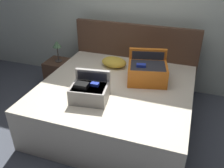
% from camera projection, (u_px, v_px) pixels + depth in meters
% --- Properties ---
extents(ground_plane, '(12.00, 12.00, 0.00)m').
position_uv_depth(ground_plane, '(105.00, 139.00, 3.11)').
color(ground_plane, '#4C515B').
extents(back_wall, '(8.00, 0.10, 2.60)m').
position_uv_depth(back_wall, '(141.00, 9.00, 3.82)').
color(back_wall, '#B7C1B2').
rests_on(back_wall, ground).
extents(bed, '(1.94, 1.88, 0.58)m').
position_uv_depth(bed, '(115.00, 104.00, 3.30)').
color(bed, beige).
rests_on(bed, ground).
extents(headboard, '(1.98, 0.08, 1.12)m').
position_uv_depth(headboard, '(134.00, 58.00, 3.97)').
color(headboard, '#4C3323').
rests_on(headboard, ground).
extents(hard_case_large, '(0.59, 0.54, 0.38)m').
position_uv_depth(hard_case_large, '(147.00, 71.00, 3.20)').
color(hard_case_large, '#D16619').
rests_on(hard_case_large, bed).
extents(hard_case_medium, '(0.47, 0.41, 0.31)m').
position_uv_depth(hard_case_medium, '(90.00, 91.00, 2.82)').
color(hard_case_medium, gray).
rests_on(hard_case_medium, bed).
extents(pillow_near_headboard, '(0.41, 0.32, 0.14)m').
position_uv_depth(pillow_near_headboard, '(114.00, 62.00, 3.62)').
color(pillow_near_headboard, gold).
rests_on(pillow_near_headboard, bed).
extents(nightstand, '(0.44, 0.40, 0.45)m').
position_uv_depth(nightstand, '(60.00, 73.00, 4.25)').
color(nightstand, '#4C3323').
rests_on(nightstand, ground).
extents(table_lamp, '(0.14, 0.14, 0.36)m').
position_uv_depth(table_lamp, '(57.00, 46.00, 4.00)').
color(table_lamp, '#3F3833').
rests_on(table_lamp, nightstand).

